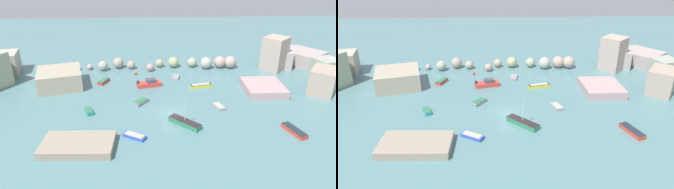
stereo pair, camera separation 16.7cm
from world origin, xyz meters
The scene contains 15 objects.
cove_water centered at (0.00, 0.00, 0.00)m, with size 160.00×160.00×0.00m, color slate.
cliff_headland_right centered at (28.29, 17.30, 2.13)m, with size 23.43×25.36×7.45m.
rock_breakwater centered at (2.51, 21.74, 1.18)m, with size 37.11×4.37×2.73m.
stone_dock centered at (-13.10, -9.41, 0.56)m, with size 9.81×5.74×1.11m, color gray.
channel_buoy centered at (-6.46, 18.16, 0.32)m, with size 0.64×0.64×0.64m, color #E04C28.
moored_boat_0 centered at (8.66, 1.84, 0.21)m, with size 2.20×3.06×0.43m.
moored_boat_1 centered at (2.18, -3.86, 0.42)m, with size 5.05×4.96×4.55m.
moored_boat_2 centered at (-12.75, 13.76, 0.33)m, with size 2.30×3.28×0.63m.
moored_boat_3 centered at (2.15, 15.53, 0.22)m, with size 1.75×2.90×0.45m.
moored_boat_4 centered at (-4.88, 4.02, 0.30)m, with size 2.94×3.26×0.62m.
moored_boat_5 centered at (-13.46, 0.96, 0.30)m, with size 1.95×2.68×0.61m.
moored_boat_6 centered at (-5.48, -7.07, 0.26)m, with size 3.60×2.82×0.53m.
moored_boat_7 centered at (-3.43, 11.74, 0.55)m, with size 5.05×2.98×1.45m.
moored_boat_8 centered at (6.78, 10.71, 0.32)m, with size 4.47×2.08×0.61m.
moored_boat_9 centered at (18.28, -6.87, 0.33)m, with size 2.66×4.60×0.65m.
Camera 2 is at (-2.39, -46.29, 25.16)m, focal length 33.77 mm.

